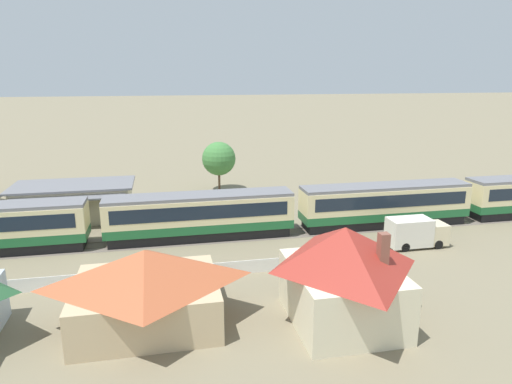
% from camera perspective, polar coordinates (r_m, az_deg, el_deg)
% --- Properties ---
extents(ground_plane, '(600.00, 600.00, 0.00)m').
position_cam_1_polar(ground_plane, '(47.08, 12.40, -4.18)').
color(ground_plane, '#7A7056').
extents(passenger_train, '(72.65, 3.20, 4.23)m').
position_cam_1_polar(passenger_train, '(43.99, 5.39, -2.02)').
color(passenger_train, '#1E6033').
rests_on(passenger_train, ground_plane).
extents(railway_track, '(129.93, 3.60, 0.04)m').
position_cam_1_polar(railway_track, '(43.56, -1.06, -5.36)').
color(railway_track, '#665B51').
rests_on(railway_track, ground_plane).
extents(station_building, '(12.17, 7.55, 3.78)m').
position_cam_1_polar(station_building, '(51.28, -21.72, -1.11)').
color(station_building, beige).
rests_on(station_building, ground_plane).
extents(cottage_terracotta_roof, '(9.14, 7.36, 4.79)m').
position_cam_1_polar(cottage_terracotta_roof, '(28.70, -13.55, -11.35)').
color(cottage_terracotta_roof, tan).
rests_on(cottage_terracotta_roof, ground_plane).
extents(cottage_red_roof, '(6.64, 7.73, 6.10)m').
position_cam_1_polar(cottage_red_roof, '(28.43, 10.89, -9.94)').
color(cottage_red_roof, beige).
rests_on(cottage_red_roof, ground_plane).
extents(picket_fence_front, '(34.83, 0.06, 1.05)m').
position_cam_1_polar(picket_fence_front, '(34.90, -14.18, -10.13)').
color(picket_fence_front, white).
rests_on(picket_fence_front, ground_plane).
extents(delivery_truck_cream, '(5.30, 2.10, 2.63)m').
position_cam_1_polar(delivery_truck_cream, '(42.61, 19.30, -4.78)').
color(delivery_truck_cream, beige).
rests_on(delivery_truck_cream, ground_plane).
extents(yard_tree_0, '(4.35, 4.35, 6.41)m').
position_cam_1_polar(yard_tree_0, '(59.28, -4.67, 4.17)').
color(yard_tree_0, brown).
rests_on(yard_tree_0, ground_plane).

